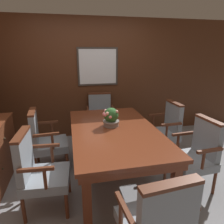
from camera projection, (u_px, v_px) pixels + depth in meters
name	position (u px, v px, depth m)	size (l,w,h in m)	color
ground_plane	(107.00, 180.00, 2.90)	(14.00, 14.00, 0.00)	gray
wall_back	(90.00, 79.00, 4.18)	(7.20, 0.08, 2.45)	#4C2816
dining_table	(114.00, 135.00, 2.82)	(1.17, 1.98, 0.76)	maroon
chair_right_far	(166.00, 128.00, 3.48)	(0.52, 0.56, 0.97)	#562B19
chair_right_near	(197.00, 153.00, 2.65)	(0.54, 0.58, 0.97)	#562B19
chair_head_far	(100.00, 115.00, 4.17)	(0.58, 0.54, 0.97)	#562B19
chair_left_far	(44.00, 139.00, 3.06)	(0.55, 0.58, 0.97)	#562B19
chair_head_near	(157.00, 223.00, 1.57)	(0.59, 0.56, 0.97)	#562B19
chair_left_near	(38.00, 170.00, 2.26)	(0.54, 0.58, 0.97)	#562B19
potted_plant	(111.00, 117.00, 2.86)	(0.24, 0.24, 0.27)	gray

